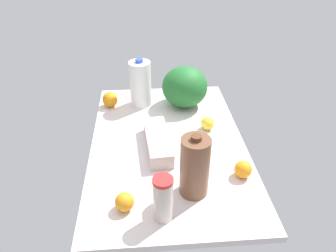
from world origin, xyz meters
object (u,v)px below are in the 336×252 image
(watermelon, at_px, (185,87))
(orange_far_back, at_px, (110,99))
(orange_loose, at_px, (124,202))
(tumbler_cup, at_px, (163,199))
(milk_jug, at_px, (140,84))
(lemon_beside_bowl, at_px, (208,123))
(chocolate_milk_jug, at_px, (195,167))
(orange_by_jug, at_px, (243,169))
(egg_carton, at_px, (158,142))

(watermelon, relative_size, orange_far_back, 2.94)
(orange_far_back, distance_m, orange_loose, 0.82)
(tumbler_cup, xyz_separation_m, orange_loose, (0.05, 0.15, -0.06))
(milk_jug, distance_m, lemon_beside_bowl, 0.47)
(orange_far_back, bearing_deg, watermelon, -92.24)
(chocolate_milk_jug, height_order, watermelon, chocolate_milk_jug)
(chocolate_milk_jug, height_order, lemon_beside_bowl, chocolate_milk_jug)
(orange_by_jug, bearing_deg, watermelon, 15.17)
(orange_by_jug, bearing_deg, tumbler_cup, 119.26)
(chocolate_milk_jug, relative_size, orange_far_back, 3.12)
(orange_by_jug, distance_m, orange_loose, 0.53)
(orange_by_jug, bearing_deg, orange_loose, 106.45)
(watermelon, bearing_deg, milk_jug, 83.31)
(egg_carton, distance_m, orange_far_back, 0.50)
(milk_jug, bearing_deg, watermelon, -96.69)
(chocolate_milk_jug, xyz_separation_m, milk_jug, (0.75, 0.21, 0.00))
(watermelon, relative_size, orange_loose, 3.52)
(chocolate_milk_jug, xyz_separation_m, orange_far_back, (0.74, 0.39, -0.09))
(tumbler_cup, xyz_separation_m, lemon_beside_bowl, (0.58, -0.27, -0.06))
(orange_by_jug, height_order, lemon_beside_bowl, orange_by_jug)
(milk_jug, relative_size, egg_carton, 0.84)
(orange_far_back, height_order, lemon_beside_bowl, orange_far_back)
(milk_jug, distance_m, tumbler_cup, 0.88)
(tumbler_cup, bearing_deg, lemon_beside_bowl, -25.30)
(orange_by_jug, bearing_deg, chocolate_milk_jug, 108.23)
(chocolate_milk_jug, distance_m, orange_far_back, 0.84)
(milk_jug, bearing_deg, orange_loose, 175.00)
(lemon_beside_bowl, bearing_deg, egg_carton, 118.30)
(lemon_beside_bowl, bearing_deg, milk_jug, 49.20)
(tumbler_cup, relative_size, egg_carton, 0.56)
(milk_jug, height_order, orange_loose, milk_jug)
(tumbler_cup, height_order, egg_carton, tumbler_cup)
(orange_far_back, bearing_deg, tumbler_cup, -163.64)
(watermelon, height_order, egg_carton, watermelon)
(orange_by_jug, bearing_deg, egg_carton, 56.83)
(orange_by_jug, xyz_separation_m, orange_loose, (-0.15, 0.50, -0.00))
(chocolate_milk_jug, xyz_separation_m, watermelon, (0.72, -0.05, -0.01))
(tumbler_cup, relative_size, orange_by_jug, 2.51)
(chocolate_milk_jug, height_order, milk_jug, milk_jug)
(watermelon, relative_size, orange_by_jug, 3.45)
(tumbler_cup, bearing_deg, orange_by_jug, -60.74)
(milk_jug, xyz_separation_m, orange_loose, (-0.83, 0.07, -0.10))
(orange_far_back, distance_m, orange_by_jug, 0.91)
(egg_carton, bearing_deg, lemon_beside_bowl, -66.31)
(chocolate_milk_jug, relative_size, orange_by_jug, 3.67)
(lemon_beside_bowl, bearing_deg, orange_by_jug, -167.43)
(chocolate_milk_jug, relative_size, orange_loose, 3.73)
(egg_carton, height_order, orange_loose, same)
(lemon_beside_bowl, bearing_deg, orange_far_back, 61.53)
(orange_loose, bearing_deg, orange_by_jug, -73.55)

